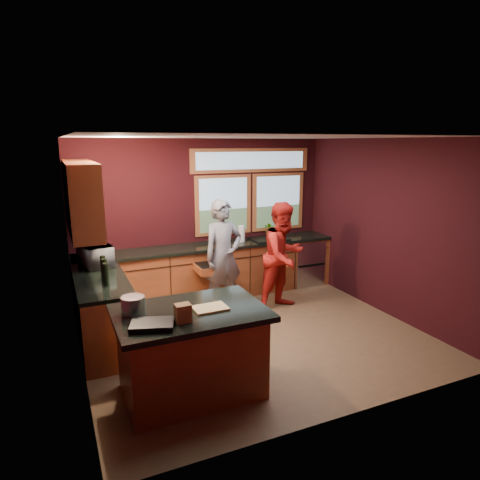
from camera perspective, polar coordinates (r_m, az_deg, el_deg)
floor at (r=6.14m, az=1.86°, el=-12.54°), size 4.50×4.50×0.00m
room_shell at (r=5.67m, az=-4.90°, el=4.37°), size 4.52×4.02×2.71m
back_counter at (r=7.50m, az=-2.41°, el=-3.93°), size 4.50×0.64×0.93m
left_counter at (r=6.24m, az=-18.24°, el=-8.12°), size 0.64×2.30×0.93m
island at (r=4.69m, az=-6.50°, el=-14.57°), size 1.55×1.05×0.95m
person_grey at (r=6.71m, az=-2.24°, el=-2.16°), size 0.70×0.51×1.78m
person_red at (r=6.84m, az=5.82°, el=-2.15°), size 1.01×0.89×1.73m
microwave at (r=6.34m, az=-18.66°, el=-1.96°), size 0.49×0.62×0.30m
potted_plant at (r=7.79m, az=4.19°, el=1.47°), size 0.30×0.26×0.33m
paper_towel at (r=7.49m, az=0.20°, el=0.84°), size 0.12×0.12×0.28m
cutting_board at (r=4.51m, az=-4.01°, el=-9.04°), size 0.36×0.26×0.02m
stock_pot at (r=4.48m, az=-14.06°, el=-8.43°), size 0.24×0.24×0.18m
paper_bag at (r=4.20m, az=-7.62°, el=-9.63°), size 0.15×0.12×0.18m
black_tray at (r=4.16m, az=-11.63°, el=-10.99°), size 0.47×0.39×0.05m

